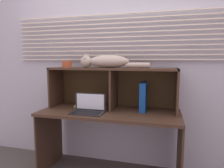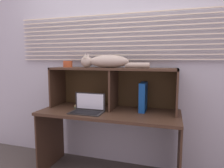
{
  "view_description": "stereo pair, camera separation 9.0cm",
  "coord_description": "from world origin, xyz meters",
  "px_view_note": "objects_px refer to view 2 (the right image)",
  "views": [
    {
      "loc": [
        0.56,
        -1.82,
        1.29
      ],
      "look_at": [
        0.0,
        0.32,
        1.02
      ],
      "focal_mm": 31.86,
      "sensor_mm": 36.0,
      "label": 1
    },
    {
      "loc": [
        0.64,
        -1.79,
        1.29
      ],
      "look_at": [
        0.0,
        0.32,
        1.02
      ],
      "focal_mm": 31.86,
      "sensor_mm": 36.0,
      "label": 2
    }
  ],
  "objects_px": {
    "laptop": "(88,108)",
    "book_stack": "(85,105)",
    "small_basket": "(68,64)",
    "cat": "(106,62)",
    "binder_upright": "(143,97)"
  },
  "relations": [
    {
      "from": "laptop",
      "to": "book_stack",
      "type": "xyz_separation_m",
      "value": [
        -0.13,
        0.23,
        -0.02
      ]
    },
    {
      "from": "laptop",
      "to": "binder_upright",
      "type": "bearing_deg",
      "value": 22.35
    },
    {
      "from": "laptop",
      "to": "book_stack",
      "type": "distance_m",
      "value": 0.27
    },
    {
      "from": "cat",
      "to": "laptop",
      "type": "distance_m",
      "value": 0.56
    },
    {
      "from": "laptop",
      "to": "book_stack",
      "type": "bearing_deg",
      "value": 119.88
    },
    {
      "from": "cat",
      "to": "small_basket",
      "type": "xyz_separation_m",
      "value": [
        -0.48,
        0.0,
        -0.03
      ]
    },
    {
      "from": "laptop",
      "to": "book_stack",
      "type": "relative_size",
      "value": 1.46
    },
    {
      "from": "cat",
      "to": "small_basket",
      "type": "bearing_deg",
      "value": 180.0
    },
    {
      "from": "book_stack",
      "to": "small_basket",
      "type": "bearing_deg",
      "value": -178.66
    },
    {
      "from": "book_stack",
      "to": "binder_upright",
      "type": "bearing_deg",
      "value": -0.42
    },
    {
      "from": "small_basket",
      "to": "book_stack",
      "type": "bearing_deg",
      "value": 1.34
    },
    {
      "from": "laptop",
      "to": "binder_upright",
      "type": "height_order",
      "value": "binder_upright"
    },
    {
      "from": "binder_upright",
      "to": "book_stack",
      "type": "bearing_deg",
      "value": 179.58
    },
    {
      "from": "laptop",
      "to": "binder_upright",
      "type": "distance_m",
      "value": 0.61
    },
    {
      "from": "book_stack",
      "to": "laptop",
      "type": "bearing_deg",
      "value": -60.12
    }
  ]
}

